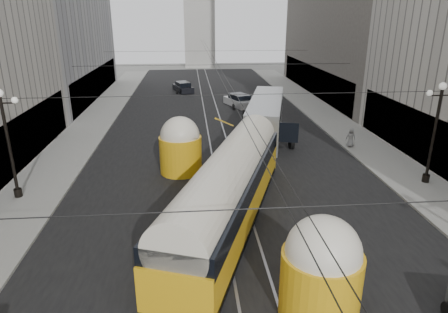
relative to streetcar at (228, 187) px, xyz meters
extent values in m
cube|color=black|center=(0.50, 18.24, -1.94)|extent=(20.00, 85.00, 0.02)
cube|color=gray|center=(-11.50, 21.74, -1.87)|extent=(4.00, 72.00, 0.15)
cube|color=gray|center=(12.50, 21.74, -1.87)|extent=(4.00, 72.00, 0.15)
cube|color=gray|center=(-0.25, 18.24, -1.94)|extent=(0.12, 85.00, 0.04)
cube|color=gray|center=(1.25, 18.24, -1.94)|extent=(0.12, 85.00, 0.04)
cube|color=black|center=(-13.55, 9.74, 0.06)|extent=(0.10, 18.00, 3.60)
cube|color=black|center=(-13.55, 33.74, 0.06)|extent=(0.10, 25.20, 3.60)
cube|color=black|center=(14.55, 7.74, 0.06)|extent=(0.10, 18.00, 3.60)
cube|color=black|center=(14.55, 33.74, 0.06)|extent=(0.10, 28.80, 3.60)
cube|color=#B2AFA8|center=(0.50, 65.74, 10.06)|extent=(6.00, 6.00, 24.00)
cylinder|color=black|center=(-12.10, 3.74, 1.21)|extent=(0.18, 0.18, 6.00)
cylinder|color=black|center=(-12.10, 3.74, -1.54)|extent=(0.44, 0.44, 0.50)
cylinder|color=black|center=(-12.10, 3.74, 3.81)|extent=(1.60, 0.08, 0.08)
sphere|color=white|center=(-11.35, 3.74, 3.96)|extent=(0.36, 0.36, 0.36)
cylinder|color=black|center=(13.10, 3.74, 1.21)|extent=(0.18, 0.18, 6.00)
cylinder|color=black|center=(13.10, 3.74, -1.54)|extent=(0.44, 0.44, 0.50)
cylinder|color=black|center=(13.10, 3.74, 3.81)|extent=(1.60, 0.08, 0.08)
sphere|color=white|center=(13.10, 3.74, 4.36)|extent=(0.44, 0.44, 0.44)
sphere|color=white|center=(12.35, 3.74, 3.96)|extent=(0.36, 0.36, 0.36)
cylinder|color=black|center=(0.50, -10.26, 4.06)|extent=(25.00, 0.03, 0.03)
cylinder|color=black|center=(0.50, 3.74, 4.06)|extent=(25.00, 0.03, 0.03)
cylinder|color=black|center=(0.50, 17.74, 4.06)|extent=(25.00, 0.03, 0.03)
cylinder|color=black|center=(0.50, 31.74, 4.06)|extent=(25.00, 0.03, 0.03)
cylinder|color=black|center=(0.50, 21.74, 3.86)|extent=(0.03, 72.00, 0.03)
cylinder|color=black|center=(0.90, 21.74, 3.86)|extent=(0.03, 72.00, 0.03)
cube|color=gold|center=(0.00, 0.00, -0.78)|extent=(7.91, 15.51, 1.88)
cube|color=black|center=(0.00, 0.00, -1.66)|extent=(7.76, 15.07, 0.33)
cube|color=black|center=(0.00, 0.00, 0.43)|extent=(7.85, 15.30, 0.94)
cylinder|color=silver|center=(0.00, 0.00, 0.76)|extent=(7.52, 15.18, 2.54)
cylinder|color=gold|center=(2.57, -7.18, -0.67)|extent=(2.87, 2.87, 2.54)
sphere|color=silver|center=(2.57, -7.18, 0.65)|extent=(2.65, 2.65, 2.65)
cylinder|color=gold|center=(-2.57, 7.18, -0.67)|extent=(2.87, 2.87, 2.54)
sphere|color=silver|center=(-2.57, 7.18, 0.65)|extent=(2.65, 2.65, 2.65)
sphere|color=#FFF2BF|center=(2.96, -8.26, -1.00)|extent=(0.36, 0.36, 0.36)
cube|color=#A8ABAD|center=(4.90, 15.72, -0.29)|extent=(5.72, 13.05, 3.20)
cube|color=black|center=(4.90, 15.72, 0.24)|extent=(5.63, 12.62, 1.17)
cube|color=black|center=(4.90, 9.37, 0.08)|extent=(2.40, 0.70, 1.49)
cylinder|color=black|center=(3.57, 11.43, -1.41)|extent=(0.30, 1.07, 1.07)
cylinder|color=black|center=(6.23, 11.43, -1.41)|extent=(0.30, 1.07, 1.07)
cylinder|color=black|center=(3.57, 20.00, -1.41)|extent=(0.30, 1.07, 1.07)
cylinder|color=black|center=(6.23, 20.00, -1.41)|extent=(0.30, 1.07, 1.07)
cube|color=white|center=(3.95, 27.29, -1.45)|extent=(3.44, 4.98, 0.82)
cube|color=black|center=(3.95, 27.29, -0.87)|extent=(2.47, 2.97, 0.77)
cylinder|color=black|center=(3.10, 25.72, -1.61)|extent=(0.22, 0.66, 0.66)
cylinder|color=black|center=(4.80, 25.72, -1.61)|extent=(0.22, 0.66, 0.66)
cylinder|color=black|center=(3.10, 28.85, -1.61)|extent=(0.22, 0.66, 0.66)
cylinder|color=black|center=(4.80, 28.85, -1.61)|extent=(0.22, 0.66, 0.66)
cube|color=black|center=(-2.71, 37.17, -1.47)|extent=(3.08, 4.74, 0.78)
cube|color=black|center=(-2.71, 37.17, -0.92)|extent=(2.26, 2.79, 0.74)
cylinder|color=black|center=(-3.52, 35.67, -1.63)|extent=(0.22, 0.63, 0.63)
cylinder|color=black|center=(-1.89, 35.67, -1.63)|extent=(0.22, 0.63, 0.63)
cylinder|color=black|center=(-3.52, 38.66, -1.63)|extent=(0.22, 0.63, 0.63)
cylinder|color=black|center=(-1.89, 38.66, -1.63)|extent=(0.22, 0.63, 0.63)
imported|color=gray|center=(11.00, 11.10, -1.02)|extent=(0.84, 0.62, 1.55)
camera|label=1|loc=(-1.86, -18.63, 8.42)|focal=32.00mm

